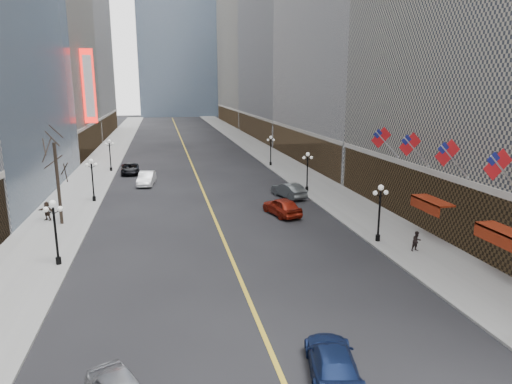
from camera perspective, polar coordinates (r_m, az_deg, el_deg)
name	(u,v)px	position (r m, az deg, el deg)	size (l,w,h in m)	color
sidewalk_east	(278,161)	(74.75, 2.76, 3.88)	(6.00, 230.00, 0.15)	gray
sidewalk_west	(99,167)	(73.03, -19.06, 2.95)	(6.00, 230.00, 0.15)	gray
lane_line	(188,155)	(82.43, -8.50, 4.57)	(0.25, 200.00, 0.02)	gold
bldg_east_c	(306,33)	(113.45, 6.33, 19.17)	(26.60, 40.60, 48.80)	gray
bldg_east_d	(266,25)	(155.49, 1.21, 20.17)	(26.60, 46.60, 62.80)	gray
bldg_west_c	(1,6)	(92.92, -29.30, 19.66)	(26.60, 30.60, 50.80)	gray
streetlamp_east_1	(380,207)	(36.57, 15.21, -1.83)	(1.26, 0.44, 4.52)	black
streetlamp_east_2	(307,167)	(52.84, 6.44, 3.06)	(1.26, 0.44, 4.52)	black
streetlamp_east_3	(271,147)	(69.97, 1.86, 5.59)	(1.26, 0.44, 4.52)	black
streetlamp_west_1	(55,226)	(33.52, -23.84, -3.86)	(1.26, 0.44, 4.52)	black
streetlamp_west_2	(92,175)	(50.78, -19.79, 1.96)	(1.26, 0.44, 4.52)	black
streetlamp_west_3	(110,152)	(68.42, -17.80, 4.80)	(1.26, 0.44, 4.52)	black
flag_2	(500,167)	(31.06, 28.19, 2.75)	(2.87, 0.12, 2.87)	#B2B2B7
flag_3	(449,155)	(34.99, 23.01, 4.26)	(2.87, 0.12, 2.87)	#B2B2B7
flag_4	(412,146)	(39.16, 18.89, 5.43)	(2.87, 0.12, 2.87)	#B2B2B7
flag_5	(383,139)	(43.50, 15.56, 6.36)	(2.87, 0.12, 2.87)	#B2B2B7
awning_b	(503,233)	(32.47, 28.47, -4.54)	(1.40, 4.00, 0.93)	maroon
awning_c	(430,202)	(38.64, 20.93, -1.18)	(1.40, 4.00, 0.93)	maroon
theatre_marquee	(89,86)	(82.21, -20.17, 12.30)	(2.00, 0.55, 12.00)	red
tree_west_far	(55,155)	(42.78, -23.80, 4.20)	(3.60, 3.60, 7.92)	#2D231C
car_nb_mid	(146,178)	(58.32, -13.53, 1.66)	(1.77, 5.07, 1.67)	silver
car_nb_far	(130,169)	(66.36, -15.46, 2.82)	(2.44, 5.28, 1.47)	black
car_sb_near	(332,361)	(20.78, 9.50, -20.12)	(1.99, 4.90, 1.42)	navy
car_sb_mid	(282,206)	(43.50, 3.26, -1.81)	(2.03, 5.06, 1.72)	maroon
car_sb_far	(289,190)	(50.47, 4.10, 0.23)	(1.74, 4.99, 1.65)	#4B5052
ped_east_walk	(417,241)	(35.75, 19.45, -5.82)	(0.73, 0.40, 1.51)	black
ped_west_far	(47,211)	(45.42, -24.67, -2.16)	(1.61, 0.46, 1.73)	black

